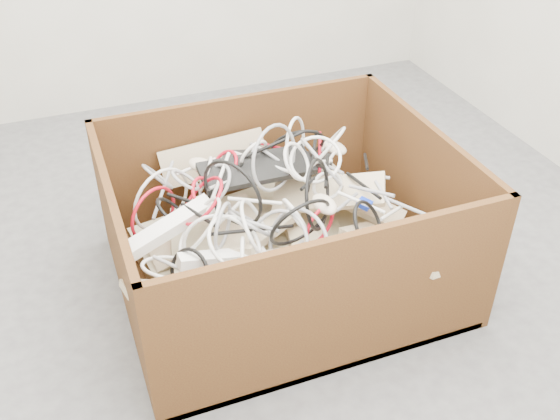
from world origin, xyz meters
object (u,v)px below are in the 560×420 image
object	(u,v)px
cardboard_box	(278,250)
power_strip_right	(223,259)
power_strip_left	(168,228)
vga_plug	(364,204)

from	to	relation	value
cardboard_box	power_strip_right	size ratio (longest dim) A/B	4.17
cardboard_box	power_strip_left	distance (m)	0.43
cardboard_box	vga_plug	world-z (taller)	cardboard_box
cardboard_box	vga_plug	size ratio (longest dim) A/B	25.18
power_strip_left	power_strip_right	world-z (taller)	power_strip_left
power_strip_left	cardboard_box	bearing A→B (deg)	-10.34
cardboard_box	power_strip_left	bearing A→B (deg)	-178.10
power_strip_left	vga_plug	distance (m)	0.65
vga_plug	power_strip_left	bearing A→B (deg)	-136.22
cardboard_box	power_strip_right	world-z (taller)	cardboard_box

